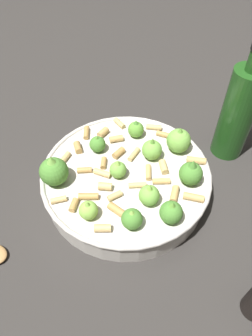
{
  "coord_description": "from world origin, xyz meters",
  "views": [
    {
      "loc": [
        -0.17,
        -0.29,
        0.45
      ],
      "look_at": [
        0.0,
        0.0,
        0.06
      ],
      "focal_mm": 32.35,
      "sensor_mm": 36.0,
      "label": 1
    }
  ],
  "objects": [
    {
      "name": "cooking_pan",
      "position": [
        0.0,
        -0.0,
        0.03
      ],
      "size": [
        0.29,
        0.29,
        0.1
      ],
      "color": "beige",
      "rests_on": "ground"
    },
    {
      "name": "olive_oil_bottle",
      "position": [
        0.23,
        -0.02,
        0.1
      ],
      "size": [
        0.06,
        0.06,
        0.23
      ],
      "color": "#1E4C19",
      "rests_on": "ground"
    },
    {
      "name": "ground_plane",
      "position": [
        0.0,
        0.0,
        0.0
      ],
      "size": [
        2.4,
        2.4,
        0.0
      ],
      "primitive_type": "plane",
      "color": "#2D2B28"
    }
  ]
}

